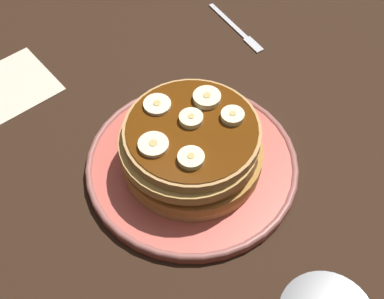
{
  "coord_description": "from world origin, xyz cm",
  "views": [
    {
      "loc": [
        24.94,
        -30.09,
        55.31
      ],
      "look_at": [
        0.0,
        0.0,
        3.85
      ],
      "focal_mm": 50.96,
      "sensor_mm": 36.0,
      "label": 1
    }
  ],
  "objects": [
    {
      "name": "plate",
      "position": [
        0.0,
        0.0,
        0.8
      ],
      "size": [
        26.11,
        26.11,
        1.49
      ],
      "color": "#CC594C",
      "rests_on": "ground_plane"
    },
    {
      "name": "banana_slice_5",
      "position": [
        2.6,
        4.12,
        8.17
      ],
      "size": [
        2.72,
        2.72,
        0.99
      ],
      "color": "#F4F0BB",
      "rests_on": "pancake_stack"
    },
    {
      "name": "fork",
      "position": [
        -11.04,
        24.32,
        0.25
      ],
      "size": [
        12.71,
        4.75,
        0.5
      ],
      "color": "silver",
      "rests_on": "ground_plane"
    },
    {
      "name": "banana_slice_1",
      "position": [
        2.77,
        -3.51,
        8.15
      ],
      "size": [
        2.95,
        2.95,
        0.96
      ],
      "color": "#EFF2B6",
      "rests_on": "pancake_stack"
    },
    {
      "name": "ground_plane",
      "position": [
        0.0,
        0.0,
        -1.5
      ],
      "size": [
        140.0,
        140.0,
        3.0
      ],
      "primitive_type": "cube",
      "color": "black"
    },
    {
      "name": "banana_slice_4",
      "position": [
        -1.41,
        4.44,
        8.17
      ],
      "size": [
        3.31,
        3.31,
        1.0
      ],
      "color": "beige",
      "rests_on": "pancake_stack"
    },
    {
      "name": "banana_slice_0",
      "position": [
        -0.8,
        0.8,
        8.15
      ],
      "size": [
        2.78,
        2.78,
        0.96
      ],
      "color": "beige",
      "rests_on": "pancake_stack"
    },
    {
      "name": "pancake_stack",
      "position": [
        0.14,
        0.0,
        4.46
      ],
      "size": [
        17.23,
        17.31,
        6.63
      ],
      "color": "tan",
      "rests_on": "plate"
    },
    {
      "name": "banana_slice_3",
      "position": [
        -5.27,
        -0.37,
        8.01
      ],
      "size": [
        3.26,
        3.26,
        0.68
      ],
      "color": "#F3E6BF",
      "rests_on": "pancake_stack"
    },
    {
      "name": "banana_slice_2",
      "position": [
        -1.62,
        -4.69,
        8.06
      ],
      "size": [
        3.43,
        3.43,
        0.78
      ],
      "color": "#FDE6BA",
      "rests_on": "pancake_stack"
    },
    {
      "name": "napkin",
      "position": [
        -28.48,
        -5.26,
        0.15
      ],
      "size": [
        12.82,
        12.82,
        0.3
      ],
      "primitive_type": "cube",
      "rotation": [
        0.0,
        0.0,
        -0.18
      ],
      "color": "beige",
      "rests_on": "ground_plane"
    }
  ]
}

